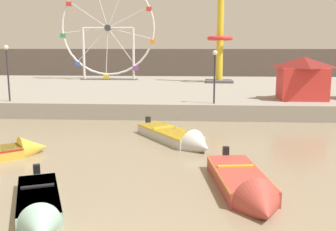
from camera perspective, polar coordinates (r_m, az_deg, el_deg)
name	(u,v)px	position (r m, az deg, el deg)	size (l,w,h in m)	color
quay_promenade	(170,91)	(37.74, 0.26, 3.53)	(110.00, 24.51, 1.08)	gray
distant_town_skyline	(180,62)	(65.60, 1.79, 7.77)	(140.00, 3.00, 4.40)	#564C47
motorboat_pale_grey	(180,138)	(19.70, 1.71, -3.33)	(4.41, 5.57, 1.38)	silver
motorboat_faded_red	(247,188)	(13.20, 11.43, -10.37)	(2.24, 5.52, 1.48)	#B24238
motorboat_seafoam	(39,208)	(12.20, -18.35, -12.76)	(2.88, 4.70, 1.14)	#93BCAD
ferris_wheel_white_frame	(108,30)	(45.27, -8.77, 12.27)	(10.77, 1.20, 11.11)	silver
drop_tower_yellow_tower	(220,39)	(41.75, 7.60, 11.01)	(2.80, 2.80, 11.14)	gold
carnival_booth_red_striped	(303,77)	(29.41, 19.06, 5.29)	(3.53, 2.73, 3.06)	red
promenade_lamp_near	(7,65)	(29.15, -22.41, 6.88)	(0.32, 0.32, 3.85)	#2D2D33
promenade_lamp_far	(215,68)	(26.03, 6.83, 6.84)	(0.32, 0.32, 3.51)	#2D2D33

